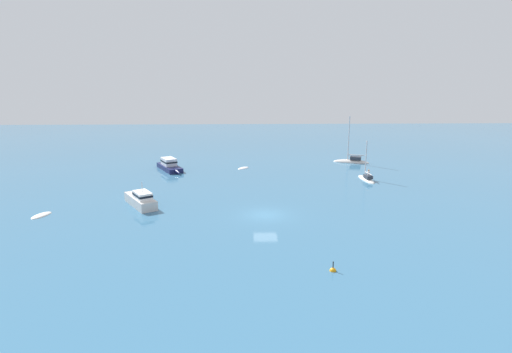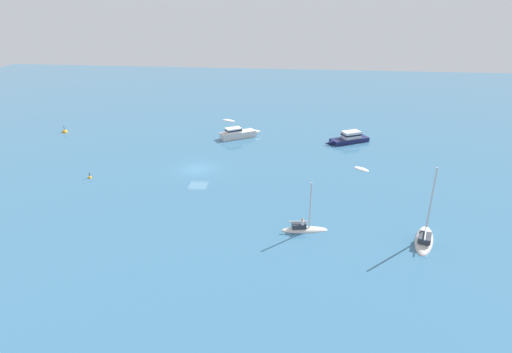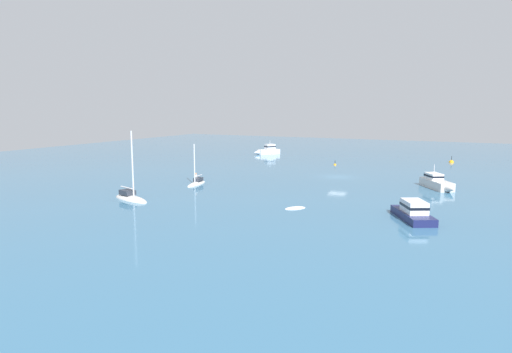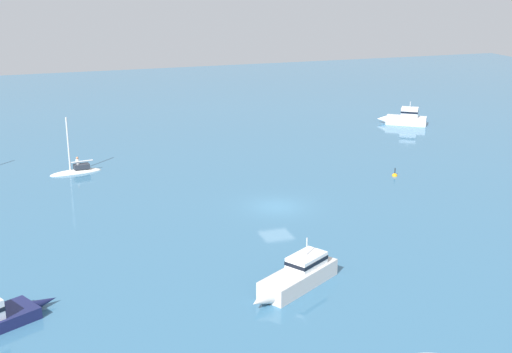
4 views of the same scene
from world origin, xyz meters
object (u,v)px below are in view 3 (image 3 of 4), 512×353
Objects in this scene: powerboat_1 at (437,183)px; channel_buoy at (335,165)px; ketch at (131,198)px; skiff at (295,208)px; mooring_buoy at (451,162)px; powerboat at (268,150)px; cabin_cruiser at (413,211)px; sailboat at (197,183)px.

channel_buoy is at bearing -164.96° from powerboat_1.
ketch is at bearing -84.62° from powerboat_1.
ketch reaches higher than skiff.
powerboat_1 reaches higher than mooring_buoy.
powerboat is 3.52× the size of mooring_buoy.
powerboat_1 is 6.75× the size of channel_buoy.
mooring_buoy is at bearing -27.98° from cabin_cruiser.
channel_buoy is at bearing 50.62° from skiff.
sailboat is at bearing -101.39° from powerboat_1.
ketch is 52.23m from powerboat.
sailboat reaches higher than powerboat_1.
powerboat reaches higher than cabin_cruiser.
cabin_cruiser is at bearing 73.29° from powerboat.
skiff is at bearing 57.30° from sailboat.
ketch is at bearing -12.07° from sailboat.
ketch is 7.93× the size of channel_buoy.
cabin_cruiser is 39.47m from channel_buoy.
cabin_cruiser is 11.30m from skiff.
mooring_buoy is at bearing 127.32° from powerboat.
sailboat is 29.85m from channel_buoy.
skiff is 22.03m from powerboat_1.
powerboat is at bearing -160.14° from powerboat_1.
cabin_cruiser is 1.09× the size of powerboat_1.
sailboat is at bearing -20.23° from channel_buoy.
ketch is at bearing -15.58° from channel_buoy.
powerboat_1 reaches higher than powerboat.
sailboat reaches higher than cabin_cruiser.
mooring_buoy is at bearing 78.64° from ketch.
cabin_cruiser is 1.33× the size of powerboat.
mooring_buoy is at bearing 126.17° from channel_buoy.
powerboat_1 is at bearing 47.20° from channel_buoy.
powerboat is 47.07m from powerboat_1.
skiff is 50.25m from mooring_buoy.
ketch is 5.05× the size of mooring_buoy.
skiff is 0.35× the size of powerboat_1.
skiff is 18.83m from sailboat.
powerboat_1 is at bearing -29.23° from cabin_cruiser.
channel_buoy is at bearing 91.86° from ketch.
ketch reaches higher than sailboat.
skiff is at bearing 65.62° from cabin_cruiser.
powerboat is at bearing -87.93° from mooring_buoy.
mooring_buoy reaches higher than skiff.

